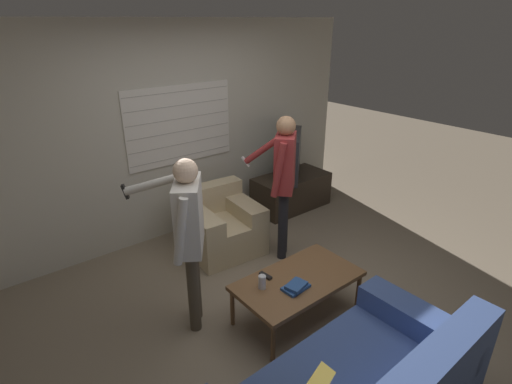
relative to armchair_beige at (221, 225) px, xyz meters
The scene contains 11 objects.
ground_plane 1.32m from the armchair_beige, 92.24° to the right, with size 16.00×16.00×0.00m, color #7F705B.
wall_back 1.23m from the armchair_beige, 93.84° to the left, with size 5.20×0.08×2.55m.
armchair_beige is the anchor object (origin of this frame).
coffee_table 1.43m from the armchair_beige, 95.02° to the right, with size 1.14×0.63×0.41m.
tv_stand 1.47m from the armchair_beige, 12.32° to the left, with size 1.09×0.56×0.48m.
tv 1.55m from the armchair_beige, 12.41° to the left, with size 0.77×0.75×0.62m.
person_left_standing 1.46m from the armchair_beige, 134.70° to the right, with size 0.55×0.79×1.56m.
person_right_standing 1.02m from the armchair_beige, 49.99° to the right, with size 0.46×0.73×1.63m.
book_stack 1.55m from the armchair_beige, 99.16° to the right, with size 0.24×0.17×0.06m.
soda_can 1.42m from the armchair_beige, 109.19° to the right, with size 0.07×0.07×0.13m.
spare_remote 1.27m from the armchair_beige, 105.34° to the right, with size 0.05×0.13×0.02m.
Camera 1 is at (-2.21, -2.21, 2.54)m, focal length 28.00 mm.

